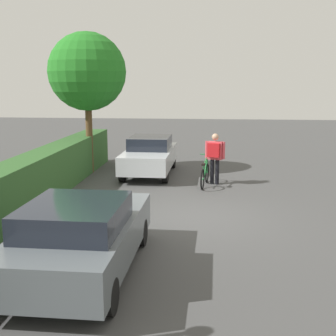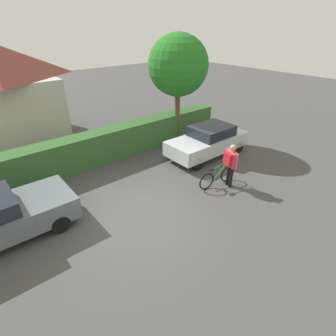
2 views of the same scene
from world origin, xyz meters
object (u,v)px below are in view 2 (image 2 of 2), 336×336
object	(u,v)px
parked_car_far	(208,141)
tree_kerbside	(178,66)
person_rider	(231,162)
bicycle	(217,177)

from	to	relation	value
parked_car_far	tree_kerbside	xyz separation A→B (m)	(0.10, 2.29, 3.01)
parked_car_far	tree_kerbside	size ratio (longest dim) A/B	0.77
person_rider	tree_kerbside	bearing A→B (deg)	71.74
bicycle	person_rider	distance (m)	0.79
parked_car_far	bicycle	distance (m)	2.72
parked_car_far	bicycle	size ratio (longest dim) A/B	2.35
parked_car_far	person_rider	size ratio (longest dim) A/B	2.34
bicycle	tree_kerbside	world-z (taller)	tree_kerbside
bicycle	person_rider	world-z (taller)	person_rider
parked_car_far	tree_kerbside	distance (m)	3.78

